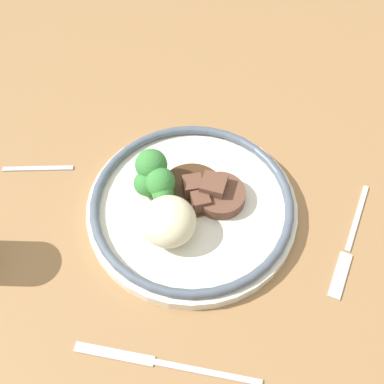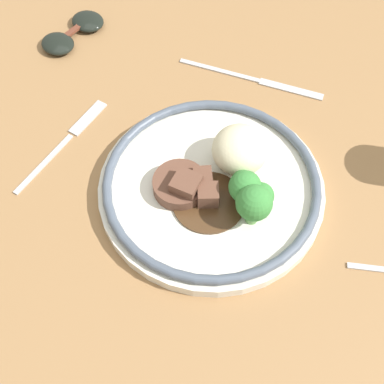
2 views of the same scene
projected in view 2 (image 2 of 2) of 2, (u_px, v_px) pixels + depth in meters
name	position (u px, v px, depth m)	size (l,w,h in m)	color
ground_plane	(228.00, 222.00, 0.71)	(8.00, 8.00, 0.00)	#998466
dining_table	(229.00, 214.00, 0.69)	(1.58, 1.20, 0.05)	olive
plate	(216.00, 184.00, 0.66)	(0.28, 0.28, 0.08)	silver
fork	(70.00, 136.00, 0.73)	(0.05, 0.18, 0.00)	#B7B7BC
knife	(256.00, 80.00, 0.79)	(0.22, 0.01, 0.00)	#B7B7BC
sunglasses	(73.00, 32.00, 0.83)	(0.09, 0.12, 0.02)	black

